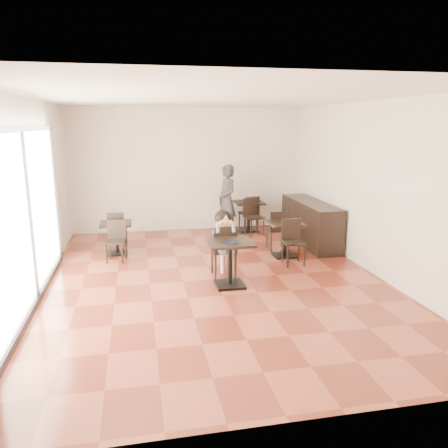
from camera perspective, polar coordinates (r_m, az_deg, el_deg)
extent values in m
cube|color=brown|center=(8.04, -1.21, -7.23)|extent=(6.00, 8.00, 0.01)
cube|color=white|center=(7.56, -1.32, 16.17)|extent=(6.00, 8.00, 0.01)
cube|color=silver|center=(11.57, -4.78, 7.09)|extent=(6.00, 0.01, 3.20)
cube|color=silver|center=(3.86, 9.28, -4.97)|extent=(6.00, 0.01, 3.20)
cube|color=silver|center=(7.71, -23.82, 3.08)|extent=(0.01, 8.00, 3.20)
cube|color=silver|center=(8.68, 18.70, 4.49)|extent=(0.01, 8.00, 3.20)
cube|color=white|center=(7.26, -24.25, 0.87)|extent=(0.04, 4.50, 2.60)
cylinder|color=black|center=(7.39, 0.92, -2.38)|extent=(0.27, 0.27, 0.02)
imported|color=#353539|center=(11.02, 0.37, 3.14)|extent=(0.57, 0.74, 1.79)
cube|color=black|center=(10.49, 11.20, 0.18)|extent=(0.60, 2.40, 1.00)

